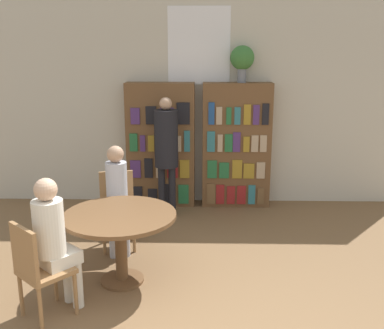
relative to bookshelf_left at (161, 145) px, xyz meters
name	(u,v)px	position (x,y,z in m)	size (l,w,h in m)	color
wall_back	(199,104)	(0.56, 0.19, 0.59)	(6.40, 0.07, 3.00)	beige
bookshelf_left	(161,145)	(0.00, 0.00, 0.00)	(1.00, 0.34, 1.84)	brown
bookshelf_right	(236,146)	(1.12, 0.00, 0.00)	(1.00, 0.34, 1.84)	brown
flower_vase	(242,59)	(1.18, 0.00, 1.25)	(0.34, 0.34, 0.52)	slate
reading_table	(120,226)	(-0.20, -2.38, -0.31)	(1.13, 1.13, 0.74)	brown
chair_near_camera	(37,267)	(-0.80, -3.05, -0.41)	(0.56, 0.56, 0.90)	olive
chair_left_side	(117,205)	(-0.39, -1.50, -0.41)	(0.48, 0.48, 0.90)	olive
seated_reader_left	(117,193)	(-0.35, -1.68, -0.20)	(0.31, 0.38, 1.26)	#B2B7C6
seated_reader_right	(54,237)	(-0.68, -2.92, -0.19)	(0.41, 0.42, 1.27)	silver
librarian_standing	(166,144)	(0.12, -0.50, 0.12)	(0.33, 0.60, 1.68)	black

